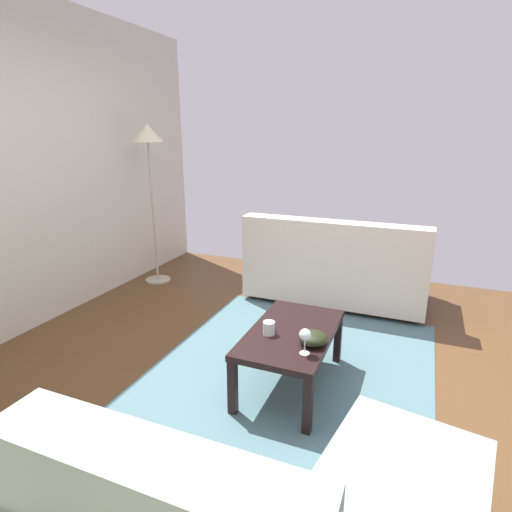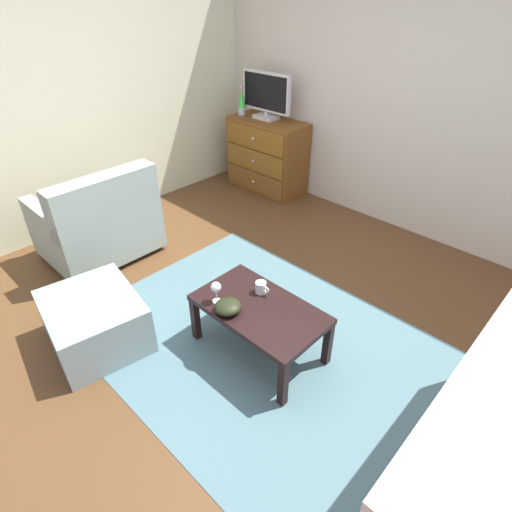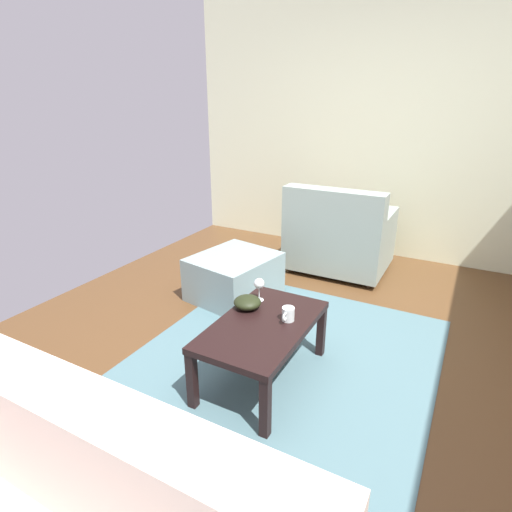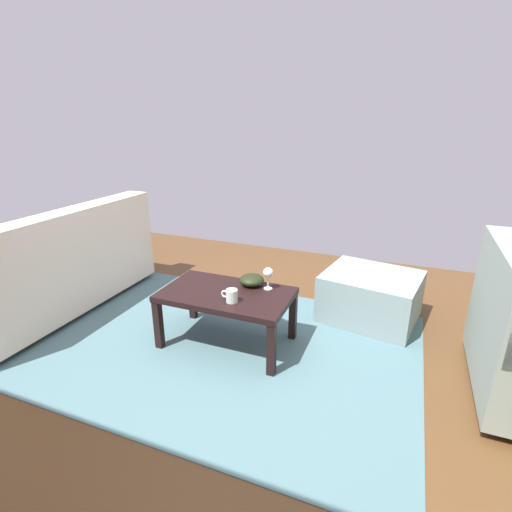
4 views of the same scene
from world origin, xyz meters
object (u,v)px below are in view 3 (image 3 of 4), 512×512
mug (288,314)px  bowl_decorative (247,302)px  coffee_table (263,330)px  armchair (338,237)px  ottoman (234,276)px  wine_glass (259,284)px

mug → bowl_decorative: 0.29m
mug → bowl_decorative: size_ratio=0.65×
coffee_table → armchair: armchair is taller
armchair → ottoman: armchair is taller
mug → armchair: bearing=-171.9°
coffee_table → wine_glass: 0.34m
coffee_table → ottoman: 1.18m
coffee_table → wine_glass: bearing=-147.6°
wine_glass → bowl_decorative: bearing=-7.0°
ottoman → mug: bearing=47.2°
wine_glass → bowl_decorative: wine_glass is taller
wine_glass → coffee_table: bearing=32.4°
coffee_table → wine_glass: size_ratio=5.66×
coffee_table → mug: 0.18m
wine_glass → armchair: bearing=179.4°
wine_glass → bowl_decorative: size_ratio=0.90×
coffee_table → ottoman: bearing=-140.2°
armchair → ottoman: bearing=-31.1°
coffee_table → armchair: (-1.91, -0.14, 0.01)m
coffee_table → bowl_decorative: (-0.12, -0.17, 0.09)m
coffee_table → bowl_decorative: size_ratio=5.07×
bowl_decorative → mug: bearing=85.7°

